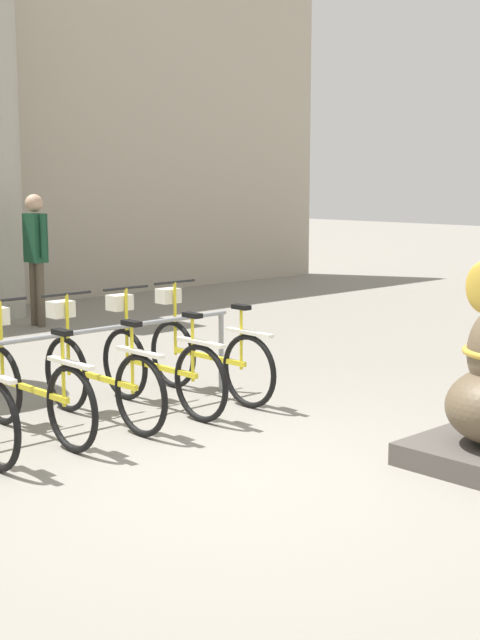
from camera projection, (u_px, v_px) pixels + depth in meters
ground_plane at (244, 477)px, 6.03m from camera, size 60.00×60.00×0.00m
bicycle_4 at (31, 386)px, 6.92m from camera, size 0.48×1.71×1.04m
bicycle_5 at (98, 375)px, 7.32m from camera, size 0.48×1.71×1.04m
bicycle_6 at (158, 364)px, 7.74m from camera, size 0.48×1.71×1.04m
bicycle_7 at (206, 354)px, 8.20m from camera, size 0.48×1.71×1.04m
person_pedestrian at (36, 247)px, 12.04m from camera, size 0.24×0.47×1.79m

